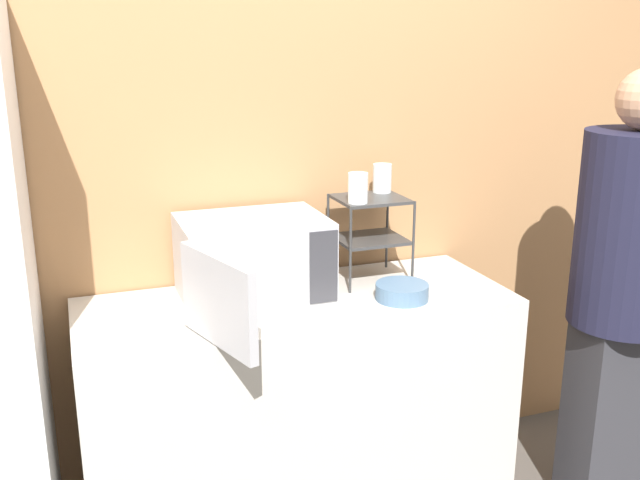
# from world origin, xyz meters

# --- Properties ---
(wall_back) EXTENTS (8.00, 0.06, 2.60)m
(wall_back) POSITION_xyz_m (0.00, 0.63, 1.30)
(wall_back) COLOR #9E7047
(wall_back) RESTS_ON ground_plane
(counter) EXTENTS (1.54, 0.59, 0.88)m
(counter) POSITION_xyz_m (0.00, 0.29, 0.44)
(counter) COLOR #B7B2A8
(counter) RESTS_ON ground_plane
(microwave) EXTENTS (0.54, 0.76, 0.29)m
(microwave) POSITION_xyz_m (-0.15, 0.36, 1.03)
(microwave) COLOR #ADADB2
(microwave) RESTS_ON counter
(dish_rack) EXTENTS (0.26, 0.24, 0.32)m
(dish_rack) POSITION_xyz_m (0.33, 0.41, 1.11)
(dish_rack) COLOR #333333
(dish_rack) RESTS_ON counter
(glass_front_left) EXTENTS (0.07, 0.07, 0.11)m
(glass_front_left) POSITION_xyz_m (0.25, 0.34, 1.26)
(glass_front_left) COLOR silver
(glass_front_left) RESTS_ON dish_rack
(glass_back_right) EXTENTS (0.07, 0.07, 0.11)m
(glass_back_right) POSITION_xyz_m (0.41, 0.48, 1.26)
(glass_back_right) COLOR silver
(glass_back_right) RESTS_ON dish_rack
(bowl) EXTENTS (0.19, 0.19, 0.06)m
(bowl) POSITION_xyz_m (0.35, 0.17, 0.91)
(bowl) COLOR slate
(bowl) RESTS_ON counter
(person) EXTENTS (0.39, 0.39, 1.69)m
(person) POSITION_xyz_m (1.16, -0.05, 0.94)
(person) COLOR #2D2D33
(person) RESTS_ON ground_plane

